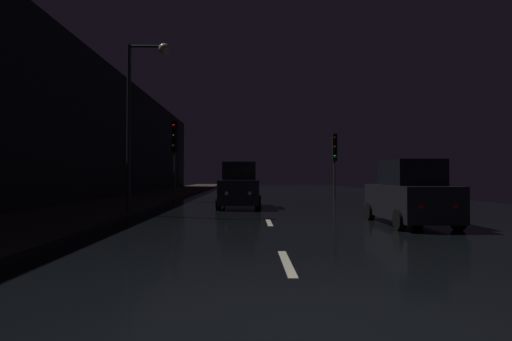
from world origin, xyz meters
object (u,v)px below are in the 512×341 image
traffic_light_far_left (175,143)px  streetlamp_overhead (141,100)px  car_approaching_headlights (239,187)px  traffic_light_far_right (335,152)px  car_parked_right_near (410,195)px

traffic_light_far_left → streetlamp_overhead: 8.99m
streetlamp_overhead → car_approaching_headlights: streetlamp_overhead is taller
traffic_light_far_left → car_approaching_headlights: (4.14, -5.08, -2.60)m
car_approaching_headlights → traffic_light_far_left: bearing=-140.9°
traffic_light_far_right → traffic_light_far_left: traffic_light_far_left is taller
streetlamp_overhead → car_approaching_headlights: 6.52m
car_approaching_headlights → car_parked_right_near: (5.64, -7.18, -0.08)m
traffic_light_far_left → car_approaching_headlights: 7.05m
car_approaching_headlights → car_parked_right_near: bearing=38.1°
traffic_light_far_right → car_parked_right_near: traffic_light_far_right is taller
car_approaching_headlights → traffic_light_far_right: bearing=140.7°
traffic_light_far_right → car_approaching_headlights: traffic_light_far_right is taller
traffic_light_far_left → car_approaching_headlights: bearing=47.3°
traffic_light_far_right → car_parked_right_near: (-0.80, -15.04, -2.29)m
traffic_light_far_right → streetlamp_overhead: bearing=-44.7°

